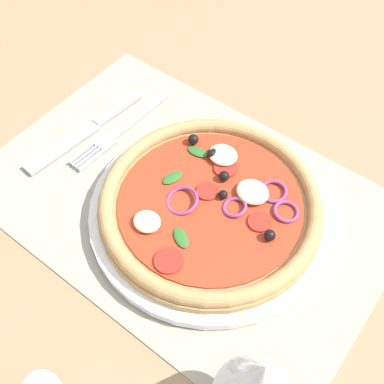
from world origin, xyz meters
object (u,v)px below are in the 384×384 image
at_px(plate, 210,211).
at_px(pizza, 211,202).
at_px(fork, 118,133).
at_px(knife, 85,131).

height_order(plate, pizza, pizza).
relative_size(pizza, fork, 1.48).
bearing_deg(fork, knife, -53.81).
relative_size(pizza, knife, 1.33).
distance_m(fork, knife, 0.04).
bearing_deg(plate, fork, -9.14).
bearing_deg(plate, knife, -1.07).
distance_m(pizza, fork, 0.18).
xyz_separation_m(pizza, knife, (0.22, -0.00, -0.02)).
distance_m(plate, pizza, 0.02).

